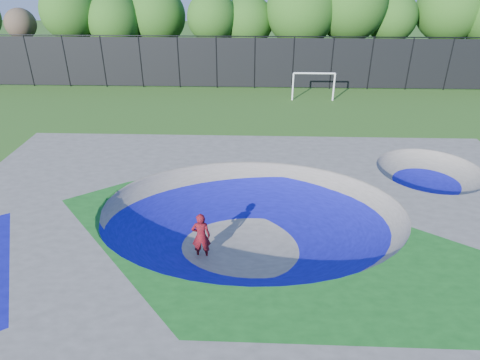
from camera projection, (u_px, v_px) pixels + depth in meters
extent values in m
plane|color=#295517|center=(251.00, 244.00, 15.85)|extent=(120.00, 120.00, 0.00)
cube|color=gray|center=(251.00, 227.00, 15.50)|extent=(22.00, 14.00, 1.50)
imported|color=red|center=(201.00, 236.00, 14.76)|extent=(0.68, 0.47, 1.80)
cube|color=black|center=(202.00, 256.00, 15.16)|extent=(0.79, 0.26, 0.05)
cylinder|color=white|center=(293.00, 87.00, 31.14)|extent=(0.12, 0.12, 1.98)
cylinder|color=white|center=(334.00, 87.00, 31.04)|extent=(0.12, 0.12, 1.98)
cylinder|color=white|center=(314.00, 73.00, 30.63)|extent=(2.97, 0.12, 0.12)
cylinder|color=black|center=(29.00, 61.00, 34.04)|extent=(0.09, 0.09, 4.00)
cylinder|color=black|center=(66.00, 61.00, 33.95)|extent=(0.09, 0.09, 4.00)
cylinder|color=black|center=(103.00, 62.00, 33.85)|extent=(0.09, 0.09, 4.00)
cylinder|color=black|center=(141.00, 62.00, 33.76)|extent=(0.09, 0.09, 4.00)
cylinder|color=black|center=(179.00, 62.00, 33.67)|extent=(0.09, 0.09, 4.00)
cylinder|color=black|center=(217.00, 63.00, 33.57)|extent=(0.09, 0.09, 4.00)
cylinder|color=black|center=(255.00, 63.00, 33.48)|extent=(0.09, 0.09, 4.00)
cylinder|color=black|center=(293.00, 63.00, 33.38)|extent=(0.09, 0.09, 4.00)
cylinder|color=black|center=(332.00, 64.00, 33.29)|extent=(0.09, 0.09, 4.00)
cylinder|color=black|center=(370.00, 64.00, 33.20)|extent=(0.09, 0.09, 4.00)
cylinder|color=black|center=(409.00, 64.00, 33.10)|extent=(0.09, 0.09, 4.00)
cylinder|color=black|center=(449.00, 64.00, 33.01)|extent=(0.09, 0.09, 4.00)
cube|color=black|center=(255.00, 63.00, 33.48)|extent=(48.00, 0.03, 3.80)
cylinder|color=black|center=(255.00, 36.00, 32.55)|extent=(48.00, 0.08, 0.08)
cylinder|color=#4A3A25|center=(28.00, 56.00, 37.86)|extent=(0.44, 0.44, 3.17)
sphere|color=brown|center=(21.00, 24.00, 36.60)|extent=(2.60, 2.60, 2.60)
cylinder|color=#4A3A25|center=(77.00, 55.00, 37.62)|extent=(0.44, 0.44, 3.45)
sphere|color=#245716|center=(70.00, 11.00, 35.95)|extent=(4.91, 4.91, 4.91)
cylinder|color=#4A3A25|center=(119.00, 58.00, 37.80)|extent=(0.44, 0.44, 2.83)
sphere|color=#245716|center=(114.00, 21.00, 36.34)|extent=(4.58, 4.58, 4.58)
cylinder|color=#4A3A25|center=(161.00, 55.00, 38.89)|extent=(0.44, 0.44, 2.91)
sphere|color=#245716|center=(157.00, 16.00, 37.34)|extent=(4.93, 4.93, 4.93)
cylinder|color=#4A3A25|center=(213.00, 56.00, 37.26)|extent=(0.44, 0.44, 3.31)
sphere|color=#245716|center=(212.00, 17.00, 35.76)|extent=(4.21, 4.21, 4.21)
cylinder|color=#4A3A25|center=(248.00, 57.00, 38.02)|extent=(0.44, 0.44, 2.84)
sphere|color=#245716|center=(248.00, 21.00, 36.60)|extent=(4.35, 4.35, 4.35)
cylinder|color=#4A3A25|center=(299.00, 57.00, 37.27)|extent=(0.44, 0.44, 3.22)
sphere|color=#245716|center=(302.00, 10.00, 35.49)|extent=(5.90, 5.90, 5.90)
cylinder|color=#4A3A25|center=(346.00, 54.00, 37.41)|extent=(0.44, 0.44, 3.59)
sphere|color=#245716|center=(351.00, 5.00, 35.52)|extent=(5.98, 5.98, 5.98)
cylinder|color=#4A3A25|center=(386.00, 56.00, 37.78)|extent=(0.44, 0.44, 3.20)
sphere|color=#245716|center=(392.00, 17.00, 36.28)|extent=(4.28, 4.28, 4.28)
cylinder|color=#4A3A25|center=(440.00, 54.00, 37.90)|extent=(0.44, 0.44, 3.38)
sphere|color=#245716|center=(450.00, 8.00, 36.12)|extent=(5.63, 5.63, 5.63)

